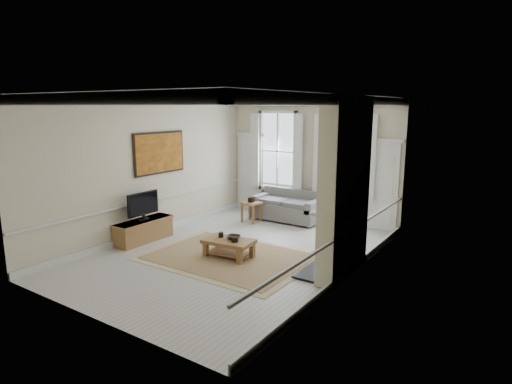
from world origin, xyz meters
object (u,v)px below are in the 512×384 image
Objects in this scene: tv_stand at (144,231)px; sofa at (289,208)px; side_table at (251,206)px; coffee_table at (229,243)px.

sofa is at bearing 62.04° from tv_stand.
side_table is 2.95m from coffee_table.
coffee_table is (0.46, -3.41, -0.04)m from sofa.
sofa is 1.08m from side_table.
side_table is 0.38× the size of tv_stand.
tv_stand is at bearing 179.67° from coffee_table.
side_table reaches higher than coffee_table.
side_table is 3.12m from tv_stand.
sofa is 4.12m from tv_stand.
coffee_table is (1.24, -2.67, -0.13)m from side_table.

